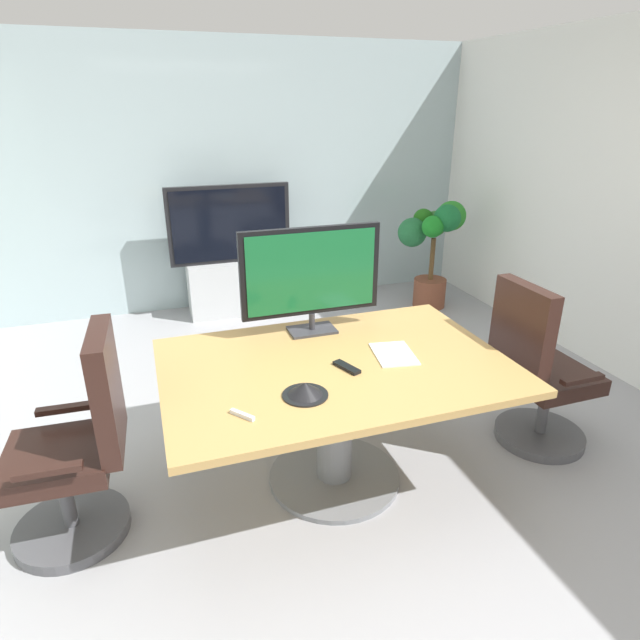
{
  "coord_description": "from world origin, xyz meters",
  "views": [
    {
      "loc": [
        -0.9,
        -2.5,
        2.05
      ],
      "look_at": [
        -0.0,
        0.13,
        0.91
      ],
      "focal_mm": 29.91,
      "sensor_mm": 36.0,
      "label": 1
    }
  ],
  "objects_px": {
    "office_chair_left": "(79,456)",
    "remote_control": "(347,367)",
    "wall_display_unit": "(232,271)",
    "potted_plant": "(433,240)",
    "conference_table": "(335,394)",
    "office_chair_right": "(537,380)",
    "conference_phone": "(305,390)",
    "tv_monitor": "(311,274)"
  },
  "relations": [
    {
      "from": "office_chair_left",
      "to": "remote_control",
      "type": "distance_m",
      "value": 1.39
    },
    {
      "from": "wall_display_unit",
      "to": "potted_plant",
      "type": "height_order",
      "value": "wall_display_unit"
    },
    {
      "from": "wall_display_unit",
      "to": "conference_table",
      "type": "bearing_deg",
      "value": -88.71
    },
    {
      "from": "potted_plant",
      "to": "remote_control",
      "type": "bearing_deg",
      "value": -128.21
    },
    {
      "from": "conference_table",
      "to": "office_chair_right",
      "type": "xyz_separation_m",
      "value": [
        1.31,
        -0.06,
        -0.11
      ]
    },
    {
      "from": "office_chair_left",
      "to": "office_chair_right",
      "type": "relative_size",
      "value": 1.0
    },
    {
      "from": "office_chair_right",
      "to": "conference_phone",
      "type": "height_order",
      "value": "office_chair_right"
    },
    {
      "from": "remote_control",
      "to": "conference_phone",
      "type": "bearing_deg",
      "value": -166.87
    },
    {
      "from": "office_chair_right",
      "to": "tv_monitor",
      "type": "xyz_separation_m",
      "value": [
        -1.3,
        0.51,
        0.66
      ]
    },
    {
      "from": "conference_phone",
      "to": "office_chair_right",
      "type": "bearing_deg",
      "value": 7.82
    },
    {
      "from": "conference_table",
      "to": "wall_display_unit",
      "type": "distance_m",
      "value": 2.84
    },
    {
      "from": "wall_display_unit",
      "to": "conference_phone",
      "type": "distance_m",
      "value": 3.14
    },
    {
      "from": "potted_plant",
      "to": "remote_control",
      "type": "relative_size",
      "value": 6.54
    },
    {
      "from": "potted_plant",
      "to": "conference_table",
      "type": "bearing_deg",
      "value": -129.66
    },
    {
      "from": "wall_display_unit",
      "to": "potted_plant",
      "type": "xyz_separation_m",
      "value": [
        2.02,
        -0.48,
        0.28
      ]
    },
    {
      "from": "wall_display_unit",
      "to": "conference_phone",
      "type": "height_order",
      "value": "wall_display_unit"
    },
    {
      "from": "wall_display_unit",
      "to": "conference_phone",
      "type": "xyz_separation_m",
      "value": [
        -0.19,
        -3.11,
        0.35
      ]
    },
    {
      "from": "wall_display_unit",
      "to": "office_chair_left",
      "type": "bearing_deg",
      "value": -113.96
    },
    {
      "from": "potted_plant",
      "to": "conference_phone",
      "type": "height_order",
      "value": "potted_plant"
    },
    {
      "from": "tv_monitor",
      "to": "potted_plant",
      "type": "relative_size",
      "value": 0.76
    },
    {
      "from": "wall_display_unit",
      "to": "remote_control",
      "type": "xyz_separation_m",
      "value": [
        0.1,
        -2.92,
        0.33
      ]
    },
    {
      "from": "conference_phone",
      "to": "remote_control",
      "type": "bearing_deg",
      "value": 33.79
    },
    {
      "from": "wall_display_unit",
      "to": "potted_plant",
      "type": "relative_size",
      "value": 1.18
    },
    {
      "from": "office_chair_left",
      "to": "remote_control",
      "type": "xyz_separation_m",
      "value": [
        1.35,
        -0.11,
        0.31
      ]
    },
    {
      "from": "office_chair_left",
      "to": "potted_plant",
      "type": "relative_size",
      "value": 0.98
    },
    {
      "from": "wall_display_unit",
      "to": "remote_control",
      "type": "relative_size",
      "value": 7.71
    },
    {
      "from": "office_chair_left",
      "to": "conference_phone",
      "type": "relative_size",
      "value": 4.95
    },
    {
      "from": "tv_monitor",
      "to": "conference_phone",
      "type": "distance_m",
      "value": 0.84
    },
    {
      "from": "office_chair_left",
      "to": "conference_phone",
      "type": "xyz_separation_m",
      "value": [
        1.06,
        -0.3,
        0.33
      ]
    },
    {
      "from": "office_chair_right",
      "to": "wall_display_unit",
      "type": "bearing_deg",
      "value": 24.93
    },
    {
      "from": "conference_table",
      "to": "remote_control",
      "type": "bearing_deg",
      "value": -67.48
    },
    {
      "from": "tv_monitor",
      "to": "office_chair_right",
      "type": "bearing_deg",
      "value": -21.41
    },
    {
      "from": "conference_table",
      "to": "potted_plant",
      "type": "xyz_separation_m",
      "value": [
        1.95,
        2.35,
        0.15
      ]
    },
    {
      "from": "tv_monitor",
      "to": "wall_display_unit",
      "type": "height_order",
      "value": "tv_monitor"
    },
    {
      "from": "wall_display_unit",
      "to": "potted_plant",
      "type": "distance_m",
      "value": 2.09
    },
    {
      "from": "conference_table",
      "to": "potted_plant",
      "type": "relative_size",
      "value": 1.64
    },
    {
      "from": "conference_phone",
      "to": "remote_control",
      "type": "distance_m",
      "value": 0.34
    },
    {
      "from": "conference_table",
      "to": "tv_monitor",
      "type": "relative_size",
      "value": 2.17
    },
    {
      "from": "office_chair_left",
      "to": "office_chair_right",
      "type": "xyz_separation_m",
      "value": [
        2.62,
        -0.09,
        0.0
      ]
    },
    {
      "from": "tv_monitor",
      "to": "wall_display_unit",
      "type": "xyz_separation_m",
      "value": [
        -0.08,
        2.39,
        -0.68
      ]
    },
    {
      "from": "office_chair_right",
      "to": "wall_display_unit",
      "type": "distance_m",
      "value": 3.21
    },
    {
      "from": "conference_phone",
      "to": "potted_plant",
      "type": "bearing_deg",
      "value": 50.01
    }
  ]
}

